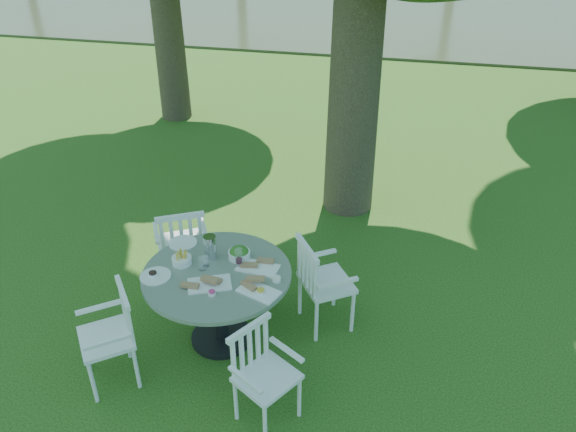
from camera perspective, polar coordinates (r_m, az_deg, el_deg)
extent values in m
plane|color=#183C0C|center=(5.74, -0.45, -8.30)|extent=(140.00, 140.00, 0.00)
cylinder|color=black|center=(5.32, -6.72, -12.07)|extent=(0.56, 0.56, 0.04)
cylinder|color=black|center=(5.09, -6.97, -9.11)|extent=(0.12, 0.12, 0.68)
cylinder|color=slate|center=(4.86, -7.23, -5.87)|extent=(1.28, 1.28, 0.04)
cylinder|color=white|center=(5.26, 6.57, -9.66)|extent=(0.04, 0.04, 0.45)
cylinder|color=white|center=(5.54, 4.73, -7.15)|extent=(0.04, 0.04, 0.45)
cylinder|color=white|center=(5.14, 2.90, -10.64)|extent=(0.04, 0.04, 0.45)
cylinder|color=white|center=(5.42, 1.22, -8.00)|extent=(0.04, 0.04, 0.45)
cube|color=white|center=(5.18, 3.94, -6.74)|extent=(0.61, 0.62, 0.04)
cube|color=white|center=(4.99, 1.91, -5.34)|extent=(0.29, 0.41, 0.46)
cylinder|color=white|center=(6.09, -8.84, -3.46)|extent=(0.04, 0.04, 0.46)
cylinder|color=white|center=(6.07, -12.63, -4.00)|extent=(0.04, 0.04, 0.46)
cylinder|color=white|center=(5.79, -8.34, -5.44)|extent=(0.04, 0.04, 0.46)
cylinder|color=white|center=(5.78, -12.33, -6.01)|extent=(0.04, 0.04, 0.46)
cube|color=white|center=(5.79, -10.77, -2.71)|extent=(0.61, 0.60, 0.04)
cube|color=white|center=(5.50, -10.75, -2.00)|extent=(0.43, 0.26, 0.47)
cylinder|color=white|center=(5.17, -19.86, -12.73)|extent=(0.03, 0.03, 0.43)
cylinder|color=white|center=(4.89, -19.22, -15.65)|extent=(0.03, 0.03, 0.43)
cylinder|color=white|center=(5.18, -16.04, -11.85)|extent=(0.03, 0.03, 0.43)
cylinder|color=white|center=(4.90, -15.14, -14.70)|extent=(0.03, 0.03, 0.43)
cube|color=white|center=(4.87, -18.01, -11.72)|extent=(0.59, 0.60, 0.04)
cube|color=white|center=(4.75, -16.12, -9.38)|extent=(0.30, 0.37, 0.44)
cylinder|color=white|center=(4.39, -2.35, -20.46)|extent=(0.03, 0.03, 0.41)
cylinder|color=white|center=(4.55, 1.15, -17.92)|extent=(0.03, 0.03, 0.41)
cylinder|color=white|center=(4.55, -5.33, -18.12)|extent=(0.03, 0.03, 0.41)
cylinder|color=white|center=(4.71, -1.85, -15.80)|extent=(0.03, 0.03, 0.41)
cube|color=white|center=(4.38, -2.15, -16.13)|extent=(0.55, 0.56, 0.04)
cube|color=white|center=(4.34, -3.89, -13.15)|extent=(0.25, 0.38, 0.42)
cube|color=white|center=(4.72, -7.98, -6.87)|extent=(0.41, 0.34, 0.01)
cube|color=white|center=(4.60, -2.99, -7.67)|extent=(0.38, 0.30, 0.01)
cube|color=white|center=(4.86, -3.08, -5.27)|extent=(0.38, 0.24, 0.01)
cylinder|color=white|center=(4.89, -13.31, -5.96)|extent=(0.26, 0.26, 0.01)
cylinder|color=white|center=(5.26, -10.62, -2.69)|extent=(0.26, 0.26, 0.01)
cylinder|color=white|center=(4.98, -10.74, -4.45)|extent=(0.17, 0.17, 0.07)
cylinder|color=white|center=(4.99, -4.98, -3.92)|extent=(0.20, 0.20, 0.07)
cylinder|color=silver|center=(4.97, -7.91, -3.15)|extent=(0.11, 0.11, 0.22)
cylinder|color=white|center=(4.85, -5.01, -4.28)|extent=(0.07, 0.07, 0.18)
cylinder|color=white|center=(4.91, -8.37, -4.54)|extent=(0.06, 0.06, 0.10)
cylinder|color=white|center=(4.87, -8.70, -4.76)|extent=(0.07, 0.07, 0.12)
cylinder|color=white|center=(4.61, -7.73, -7.81)|extent=(0.06, 0.06, 0.03)
cylinder|color=white|center=(4.58, -2.79, -7.73)|extent=(0.07, 0.07, 0.03)
cylinder|color=white|center=(4.71, -1.17, -6.46)|extent=(0.07, 0.07, 0.03)
cylinder|color=white|center=(4.89, -13.56, -5.84)|extent=(0.08, 0.08, 0.03)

